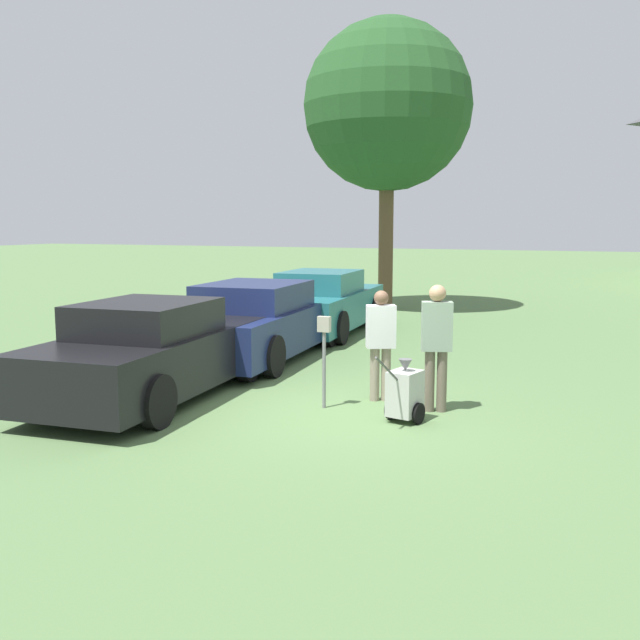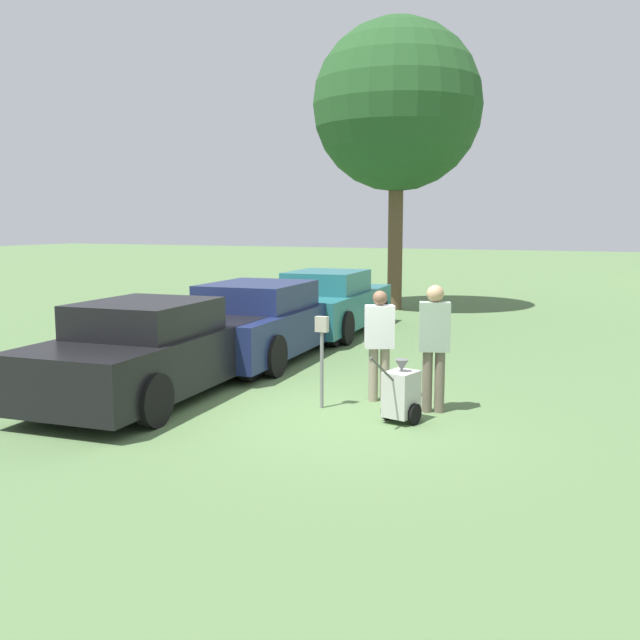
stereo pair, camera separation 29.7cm
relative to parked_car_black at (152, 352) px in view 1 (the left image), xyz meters
name	(u,v)px [view 1 (the left image)]	position (x,y,z in m)	size (l,w,h in m)	color
ground_plane	(333,412)	(2.82, 0.25, -0.70)	(120.00, 120.00, 0.00)	#517042
parked_car_black	(152,352)	(0.00, 0.00, 0.00)	(2.25, 4.74, 1.48)	black
parked_car_navy	(258,322)	(0.00, 3.47, 0.00)	(2.35, 5.27, 1.48)	#19234C
parked_car_teal	(323,304)	(0.00, 6.86, 0.01)	(2.20, 4.91, 1.49)	#23666B
parking_meter	(324,344)	(2.60, 0.43, 0.22)	(0.18, 0.09, 1.32)	slate
person_worker	(381,339)	(3.22, 1.14, 0.24)	(0.47, 0.39, 1.65)	gray
person_supervisor	(437,339)	(4.12, 0.84, 0.32)	(0.47, 0.34, 1.78)	#665B4C
equipment_cart	(405,393)	(3.86, 0.18, -0.31)	(0.52, 1.00, 1.00)	#B2B2AD
shade_tree	(388,107)	(0.02, 11.92, 5.29)	(4.96, 4.96, 8.49)	brown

